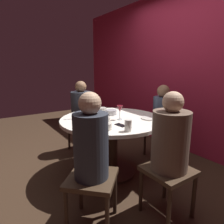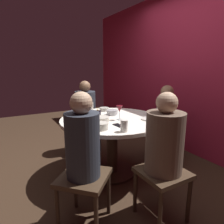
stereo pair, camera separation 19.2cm
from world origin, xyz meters
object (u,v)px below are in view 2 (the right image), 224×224
(seated_diner_left, at_px, (85,108))
(bowl_serving_large, at_px, (112,112))
(cup_by_left_diner, at_px, (91,106))
(seated_diner_back, at_px, (166,114))
(dinner_plate, at_px, (149,119))
(bowl_small_white, at_px, (104,109))
(cup_by_right_diner, at_px, (89,111))
(dining_table, at_px, (112,131))
(wine_glass, at_px, (119,109))
(cup_near_candle, at_px, (124,126))
(cell_phone, at_px, (119,125))
(seated_diner_front_right, at_px, (83,147))
(bowl_sauce_side, at_px, (101,126))
(candle_holder, at_px, (98,114))
(bowl_salad_center, at_px, (101,119))
(seated_diner_right, at_px, (164,144))

(seated_diner_left, bearing_deg, bowl_serving_large, 7.15)
(cup_by_left_diner, bearing_deg, seated_diner_back, 58.71)
(seated_diner_left, distance_m, dinner_plate, 1.21)
(bowl_small_white, height_order, cup_by_right_diner, cup_by_right_diner)
(dining_table, bearing_deg, wine_glass, 21.50)
(bowl_serving_large, relative_size, cup_by_right_diner, 1.45)
(cup_near_candle, bearing_deg, cell_phone, 163.91)
(seated_diner_front_right, relative_size, cup_by_left_diner, 10.32)
(seated_diner_back, height_order, cup_by_right_diner, seated_diner_back)
(dining_table, relative_size, bowl_sauce_side, 8.23)
(seated_diner_back, height_order, candle_holder, seated_diner_back)
(seated_diner_front_right, distance_m, wine_glass, 0.88)
(bowl_salad_center, bearing_deg, bowl_serving_large, 129.74)
(bowl_serving_large, distance_m, bowl_salad_center, 0.37)
(seated_diner_right, bearing_deg, bowl_serving_large, -4.81)
(seated_diner_front_right, bearing_deg, cell_phone, -14.07)
(seated_diner_front_right, relative_size, bowl_small_white, 8.90)
(bowl_serving_large, bearing_deg, bowl_salad_center, -50.26)
(cell_phone, distance_m, cup_by_right_diner, 0.62)
(seated_diner_back, bearing_deg, cup_near_candle, 25.74)
(seated_diner_right, xyz_separation_m, cup_near_candle, (-0.40, -0.15, 0.08))
(dining_table, xyz_separation_m, bowl_salad_center, (0.08, -0.19, 0.19))
(dinner_plate, bearing_deg, bowl_sauce_side, -85.38)
(cell_phone, height_order, cup_near_candle, cup_near_candle)
(cup_near_candle, relative_size, cup_by_right_diner, 1.18)
(seated_diner_right, xyz_separation_m, dinner_plate, (-0.64, 0.37, 0.03))
(seated_diner_front_right, distance_m, bowl_serving_large, 1.08)
(seated_diner_left, bearing_deg, bowl_salad_center, -11.45)
(seated_diner_back, height_order, cell_phone, seated_diner_back)
(dining_table, relative_size, bowl_small_white, 9.61)
(seated_diner_back, relative_size, cell_phone, 7.96)
(dinner_plate, relative_size, bowl_small_white, 1.52)
(candle_holder, distance_m, cup_near_candle, 0.66)
(seated_diner_right, distance_m, cup_by_left_diner, 1.49)
(candle_holder, height_order, cup_by_right_diner, candle_holder)
(bowl_small_white, xyz_separation_m, bowl_sauce_side, (0.76, -0.43, 0.01))
(candle_holder, bearing_deg, bowl_small_white, 140.03)
(seated_diner_right, bearing_deg, cell_phone, 9.04)
(candle_holder, bearing_deg, dining_table, 42.87)
(dining_table, xyz_separation_m, seated_diner_left, (-0.88, 0.00, 0.13))
(seated_diner_left, distance_m, wine_glass, 1.00)
(dining_table, xyz_separation_m, cup_near_candle, (0.51, -0.15, 0.22))
(bowl_salad_center, bearing_deg, bowl_sauce_side, -26.85)
(seated_diner_left, height_order, bowl_salad_center, seated_diner_left)
(cup_near_candle, bearing_deg, seated_diner_back, 115.74)
(cup_by_left_diner, distance_m, cup_by_right_diner, 0.31)
(candle_holder, height_order, bowl_salad_center, candle_holder)
(cup_by_right_diner, bearing_deg, dinner_plate, 43.65)
(dining_table, bearing_deg, cell_phone, -16.97)
(seated_diner_right, bearing_deg, seated_diner_left, 0.00)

